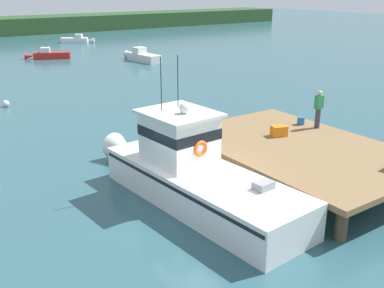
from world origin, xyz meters
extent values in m
plane|color=#2D5660|center=(0.00, 0.00, 0.00)|extent=(200.00, 200.00, 0.00)
cylinder|color=#4C3D2D|center=(2.20, -4.10, 0.50)|extent=(0.36, 0.36, 1.00)
cylinder|color=#4C3D2D|center=(2.20, 4.10, 0.50)|extent=(0.36, 0.36, 1.00)
cylinder|color=#4C3D2D|center=(7.40, 4.10, 0.50)|extent=(0.36, 0.36, 1.00)
cube|color=olive|center=(4.80, 0.00, 1.10)|extent=(6.00, 9.00, 0.20)
cube|color=white|center=(0.20, 0.00, 0.55)|extent=(3.12, 8.17, 1.10)
cone|color=white|center=(-0.18, 4.88, 0.55)|extent=(1.24, 1.88, 1.10)
cube|color=black|center=(0.20, 0.00, 1.00)|extent=(3.12, 8.01, 0.12)
cube|color=white|center=(0.20, 0.00, 1.16)|extent=(3.16, 8.17, 0.12)
cube|color=silver|center=(0.11, 1.19, 2.00)|extent=(2.07, 2.34, 1.80)
cube|color=black|center=(0.11, 1.19, 2.31)|extent=(2.09, 2.36, 0.36)
cube|color=silver|center=(0.11, 1.19, 2.95)|extent=(2.33, 2.66, 0.10)
sphere|color=white|center=(0.13, 0.90, 3.18)|extent=(0.36, 0.36, 0.36)
cylinder|color=black|center=(-0.28, 1.67, 3.90)|extent=(0.03, 0.03, 1.80)
cylinder|color=black|center=(0.42, 1.72, 3.90)|extent=(0.03, 0.03, 1.80)
cube|color=#939399|center=(0.92, -2.15, 1.28)|extent=(0.63, 0.49, 0.36)
torus|color=orange|center=(0.02, -2.82, 1.16)|extent=(0.60, 0.60, 0.12)
torus|color=#EA5119|center=(0.20, 0.06, 2.00)|extent=(0.55, 0.14, 0.54)
cube|color=orange|center=(5.00, 1.28, 1.41)|extent=(0.71, 0.60, 0.42)
cylinder|color=#2866B2|center=(6.95, 1.87, 1.37)|extent=(0.32, 0.32, 0.34)
cylinder|color=#383842|center=(7.14, 1.14, 1.63)|extent=(0.22, 0.22, 0.86)
cube|color=#287F47|center=(7.14, 1.14, 2.34)|extent=(0.36, 0.22, 0.56)
sphere|color=beige|center=(7.14, 1.14, 2.73)|extent=(0.20, 0.20, 0.20)
cube|color=silver|center=(13.44, 27.72, 0.37)|extent=(1.73, 4.18, 0.74)
cone|color=silver|center=(13.16, 30.24, 0.37)|extent=(0.85, 1.09, 0.74)
cube|color=silver|center=(13.36, 28.43, 1.02)|extent=(1.14, 1.12, 0.55)
cube|color=white|center=(13.54, 46.07, 0.30)|extent=(3.40, 2.70, 0.61)
cone|color=white|center=(15.31, 44.95, 0.30)|extent=(1.03, 0.96, 0.61)
cube|color=silver|center=(14.03, 45.76, 0.84)|extent=(1.17, 1.17, 0.46)
cube|color=red|center=(6.77, 34.56, 0.32)|extent=(3.65, 2.44, 0.64)
cone|color=red|center=(4.77, 35.45, 0.32)|extent=(1.06, 0.94, 0.64)
cube|color=silver|center=(6.21, 34.81, 0.87)|extent=(1.16, 1.17, 0.48)
sphere|color=silver|center=(-1.90, 17.35, 0.20)|extent=(0.40, 0.40, 0.40)
camera|label=1|loc=(-7.94, -11.14, 7.02)|focal=42.59mm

